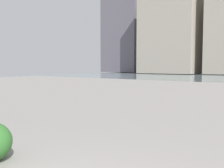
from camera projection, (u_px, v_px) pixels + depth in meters
building_annex at (175, 35)px, 64.68m from camera, size 14.42×15.84×22.82m
building_highrise at (130, 32)px, 79.49m from camera, size 12.87×15.15×28.74m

